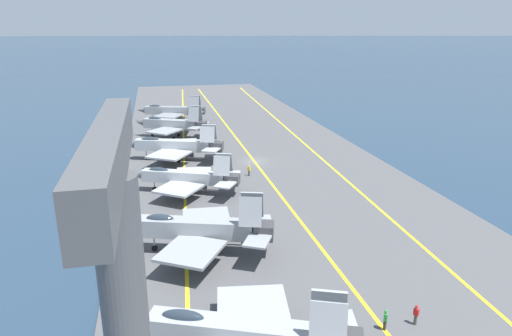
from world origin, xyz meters
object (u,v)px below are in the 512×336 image
(crew_red_vest, at_px, (416,314))
(crew_yellow_vest, at_px, (249,170))
(parked_jet_fifth, at_px, (172,124))
(parked_jet_sixth, at_px, (172,111))
(parked_jet_second, at_px, (198,228))
(parked_jet_third, at_px, (186,177))
(crew_green_vest, at_px, (385,319))
(parked_jet_nearest, at_px, (242,334))
(parked_jet_fourth, at_px, (175,145))

(crew_red_vest, height_order, crew_yellow_vest, crew_yellow_vest)
(parked_jet_fifth, height_order, parked_jet_sixth, parked_jet_fifth)
(parked_jet_sixth, xyz_separation_m, crew_red_vest, (-81.91, -14.49, -1.80))
(crew_red_vest, bearing_deg, parked_jet_fifth, 13.04)
(parked_jet_fifth, bearing_deg, parked_jet_second, -179.69)
(parked_jet_third, bearing_deg, parked_jet_second, 179.58)
(crew_red_vest, bearing_deg, crew_green_vest, 92.18)
(crew_green_vest, relative_size, crew_red_vest, 1.03)
(crew_red_vest, bearing_deg, crew_yellow_vest, 7.54)
(parked_jet_nearest, distance_m, crew_red_vest, 13.88)
(crew_red_vest, bearing_deg, parked_jet_nearest, 94.82)
(parked_jet_sixth, xyz_separation_m, crew_green_vest, (-82.01, -11.88, -1.77))
(crew_red_vest, bearing_deg, parked_jet_third, 24.32)
(parked_jet_third, bearing_deg, parked_jet_fifth, 0.71)
(parked_jet_nearest, bearing_deg, parked_jet_fourth, 2.06)
(parked_jet_third, relative_size, parked_jet_sixth, 0.94)
(parked_jet_sixth, relative_size, crew_red_vest, 9.63)
(parked_jet_fifth, height_order, crew_green_vest, parked_jet_fifth)
(parked_jet_fifth, distance_m, crew_green_vest, 67.31)
(parked_jet_fifth, distance_m, crew_red_vest, 67.75)
(parked_jet_third, relative_size, crew_yellow_vest, 9.01)
(parked_jet_sixth, distance_m, crew_yellow_vest, 44.73)
(parked_jet_third, xyz_separation_m, parked_jet_sixth, (48.99, -0.39, 0.49))
(parked_jet_nearest, height_order, parked_jet_third, parked_jet_nearest)
(crew_red_vest, bearing_deg, parked_jet_second, 44.54)
(parked_jet_second, height_order, crew_red_vest, parked_jet_second)
(parked_jet_nearest, height_order, crew_red_vest, parked_jet_nearest)
(crew_red_vest, bearing_deg, parked_jet_fourth, 17.54)
(parked_jet_second, height_order, parked_jet_fourth, parked_jet_second)
(parked_jet_second, distance_m, parked_jet_fifth, 50.73)
(parked_jet_sixth, bearing_deg, parked_jet_third, 179.55)
(parked_jet_second, xyz_separation_m, parked_jet_third, (17.67, -0.13, -0.43))
(parked_jet_fourth, xyz_separation_m, crew_green_vest, (-49.41, -12.98, -1.60))
(parked_jet_second, relative_size, parked_jet_sixth, 0.96)
(parked_jet_nearest, distance_m, parked_jet_fourth, 50.51)
(parked_jet_fourth, bearing_deg, crew_red_vest, -162.46)
(parked_jet_fourth, height_order, crew_yellow_vest, parked_jet_fourth)
(parked_jet_third, relative_size, parked_jet_fifth, 1.02)
(parked_jet_second, bearing_deg, parked_jet_sixth, -0.44)
(parked_jet_nearest, relative_size, parked_jet_third, 1.07)
(parked_jet_fourth, height_order, crew_green_vest, parked_jet_fourth)
(parked_jet_nearest, xyz_separation_m, parked_jet_fourth, (50.47, 1.82, 0.30))
(parked_jet_fourth, relative_size, parked_jet_fifth, 1.14)
(parked_jet_fourth, relative_size, crew_green_vest, 9.78)
(parked_jet_fifth, relative_size, crew_red_vest, 8.89)
(parked_jet_nearest, xyz_separation_m, parked_jet_second, (16.41, 1.24, 0.40))
(parked_jet_fifth, xyz_separation_m, crew_red_vest, (-65.98, -15.29, -1.85))
(crew_yellow_vest, bearing_deg, parked_jet_third, 118.39)
(parked_jet_second, distance_m, crew_yellow_vest, 25.10)
(parked_jet_nearest, distance_m, parked_jet_third, 34.10)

